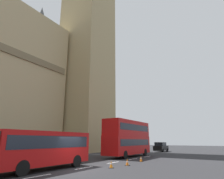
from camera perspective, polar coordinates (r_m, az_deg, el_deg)
ground_plane at (r=16.67m, az=-10.63°, el=-22.24°), size 160.00×160.00×0.00m
lane_centre_marking at (r=17.41m, az=-8.27°, el=-21.99°), size 29.80×0.16×0.01m
double_decker_bus at (r=28.32m, az=4.79°, el=-13.77°), size 9.83×2.54×4.90m
sedan_lead at (r=41.80m, az=14.28°, el=-16.16°), size 4.40×1.86×1.85m
traffic_cone_west at (r=17.16m, az=-0.24°, el=-21.30°), size 0.36×0.36×0.58m
traffic_cone_middle at (r=18.86m, az=4.54°, el=-20.67°), size 0.36×0.36×0.58m
traffic_cone_east at (r=22.25m, az=8.59°, el=-19.65°), size 0.36×0.36×0.58m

